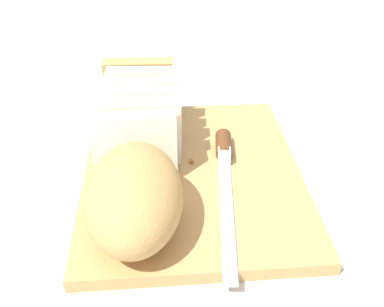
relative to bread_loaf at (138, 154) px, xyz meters
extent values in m
plane|color=beige|center=(0.03, -0.08, -0.07)|extent=(3.00, 3.00, 0.00)
cube|color=tan|center=(0.03, -0.08, -0.06)|extent=(0.40, 0.33, 0.02)
ellipsoid|color=tan|center=(-0.09, 0.00, 0.00)|extent=(0.18, 0.12, 0.10)
cube|color=#F2E8CC|center=(0.02, 0.00, 0.00)|extent=(0.04, 0.12, 0.10)
cube|color=#F2E8CC|center=(0.05, 0.00, 0.00)|extent=(0.03, 0.12, 0.10)
cube|color=#F2E8CC|center=(0.09, 0.00, 0.00)|extent=(0.03, 0.12, 0.10)
cube|color=#F2E8CC|center=(0.13, 0.00, 0.00)|extent=(0.03, 0.12, 0.10)
cube|color=#F2E8CC|center=(0.16, 0.00, 0.00)|extent=(0.03, 0.12, 0.10)
cube|color=tan|center=(0.20, 0.01, 0.00)|extent=(0.03, 0.12, 0.10)
cube|color=silver|center=(-0.07, -0.12, -0.05)|extent=(0.23, 0.03, 0.00)
cylinder|color=#593319|center=(0.07, -0.13, -0.04)|extent=(0.06, 0.03, 0.03)
cube|color=silver|center=(0.05, -0.12, -0.04)|extent=(0.02, 0.02, 0.02)
sphere|color=#996633|center=(0.04, -0.07, -0.05)|extent=(0.01, 0.01, 0.01)
sphere|color=#996633|center=(0.03, -0.03, -0.05)|extent=(0.01, 0.01, 0.01)
camera|label=1|loc=(-0.48, -0.06, 0.34)|focal=40.53mm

